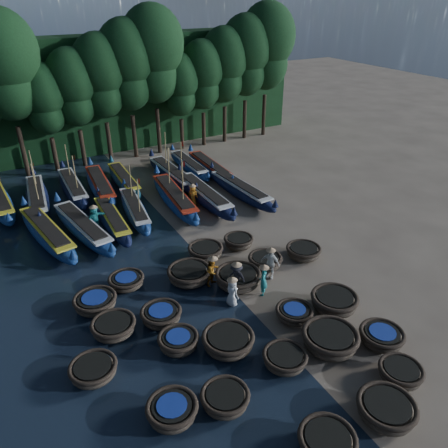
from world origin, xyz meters
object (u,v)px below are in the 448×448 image
coracle_16 (161,315)px  fisherman_4 (270,262)px  long_boat_6 (175,197)px  long_boat_2 (47,233)px  coracle_4 (400,373)px  coracle_15 (114,327)px  fisherman_2 (213,270)px  coracle_10 (93,370)px  coracle_17 (238,278)px  long_boat_13 (100,185)px  long_boat_12 (73,187)px  long_boat_3 (83,227)px  long_boat_5 (135,209)px  coracle_11 (178,341)px  long_boat_4 (112,219)px  coracle_6 (225,399)px  long_boat_10 (0,201)px  coracle_8 (330,339)px  fisherman_1 (263,279)px  long_boat_8 (240,190)px  coracle_14 (334,301)px  coracle_3 (386,409)px  long_boat_14 (124,180)px  long_boat_16 (189,165)px  long_boat_17 (210,168)px  coracle_19 (303,251)px  long_boat_11 (37,198)px  coracle_22 (189,274)px  coracle_23 (206,251)px  coracle_18 (265,261)px  coracle_9 (382,336)px  coracle_21 (126,281)px  fisherman_6 (193,195)px  coracle_20 (95,302)px  fisherman_0 (232,291)px  long_boat_15 (172,174)px  coracle_13 (294,313)px  coracle_2 (327,442)px  coracle_24 (239,242)px  coracle_7 (285,359)px  long_boat_7 (204,195)px  fisherman_5 (95,218)px

coracle_16 → fisherman_4: 6.40m
coracle_16 → long_boat_6: size_ratio=0.21×
long_boat_2 → long_boat_6: long_boat_6 is taller
coracle_4 → coracle_15: size_ratio=1.01×
fisherman_2 → coracle_10: bearing=179.6°
coracle_17 → long_boat_13: bearing=101.3°
long_boat_2 → long_boat_12: bearing=55.5°
coracle_15 → long_boat_3: 9.57m
long_boat_5 → long_boat_12: bearing=123.9°
coracle_11 → long_boat_4: 12.01m
coracle_6 → coracle_11: size_ratio=1.02×
long_boat_10 → coracle_8: bearing=-66.7°
fisherman_1 → long_boat_8: bearing=-163.9°
coracle_14 → coracle_16: (-7.52, 3.19, -0.07)m
coracle_3 → coracle_8: 3.67m
coracle_6 → long_boat_14: 21.62m
long_boat_3 → fisherman_2: fisherman_2 is taller
coracle_17 → long_boat_16: long_boat_16 is taller
long_boat_16 → long_boat_5: bearing=-138.7°
long_boat_17 → coracle_8: bearing=-101.5°
coracle_3 → coracle_19: bearing=67.5°
coracle_10 → long_boat_13: size_ratio=0.27×
coracle_10 → long_boat_11: (0.58, 17.38, 0.21)m
coracle_22 → long_boat_14: long_boat_14 is taller
coracle_23 → long_boat_4: (-3.54, 6.19, 0.10)m
long_boat_8 → coracle_18: bearing=-116.2°
coracle_15 → long_boat_5: size_ratio=0.28×
coracle_3 → long_boat_8: size_ratio=0.27×
coracle_9 → long_boat_12: bearing=110.0°
coracle_18 → long_boat_13: long_boat_13 is taller
coracle_21 → long_boat_10: size_ratio=0.27×
coracle_23 → fisherman_6: size_ratio=1.15×
coracle_20 → long_boat_11: size_ratio=0.29×
long_boat_12 → fisherman_0: long_boat_12 is taller
long_boat_12 → fisherman_4: 17.23m
long_boat_15 → coracle_13: bearing=-97.0°
coracle_11 → coracle_16: 1.92m
fisherman_0 → coracle_13: bearing=-151.1°
coracle_9 → fisherman_0: 6.94m
fisherman_2 → long_boat_3: bearing=94.6°
long_boat_15 → fisherman_0: bearing=-104.8°
coracle_16 → fisherman_6: 12.10m
long_boat_4 → long_boat_14: long_boat_14 is taller
coracle_2 → coracle_24: (4.07, 12.48, -0.01)m
coracle_7 → long_boat_10: long_boat_10 is taller
long_boat_7 → fisherman_0: size_ratio=5.13×
fisherman_0 → long_boat_4: bearing=3.2°
long_boat_2 → long_boat_13: 7.25m
coracle_6 → long_boat_10: (-5.62, 21.85, 0.17)m
long_boat_15 → fisherman_5: bearing=-147.7°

